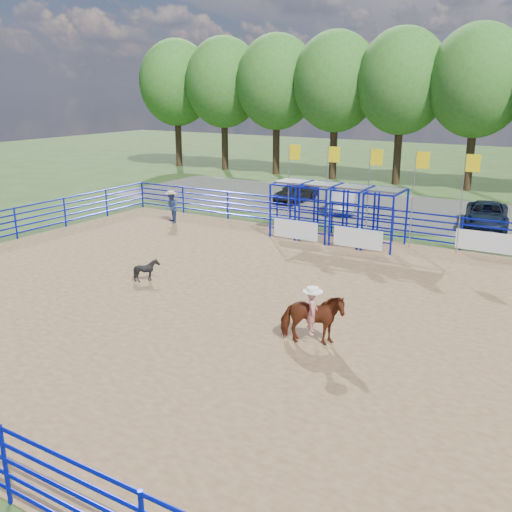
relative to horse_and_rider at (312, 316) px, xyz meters
name	(u,v)px	position (x,y,z in m)	size (l,w,h in m)	color
ground	(289,312)	(-1.62, 1.77, -0.84)	(120.00, 120.00, 0.00)	#375421
arena_dirt	(289,312)	(-1.62, 1.77, -0.83)	(30.00, 20.00, 0.02)	olive
gravel_strip	(432,214)	(-1.62, 18.77, -0.83)	(40.00, 10.00, 0.01)	slate
horse_and_rider	(312,316)	(0.00, 0.00, 0.00)	(1.91, 1.37, 2.24)	#5D2612
calf	(147,270)	(-7.38, 1.71, -0.40)	(0.67, 0.75, 0.83)	black
spectator_cowboy	(171,207)	(-12.60, 9.52, 0.01)	(0.97, 0.95, 1.63)	navy
car_a	(296,191)	(-9.78, 18.09, -0.18)	(1.53, 3.80, 1.29)	black
car_b	(343,200)	(-6.11, 16.78, -0.17)	(1.38, 3.97, 1.31)	#95979D
car_c	(486,215)	(1.50, 17.02, -0.21)	(2.04, 4.42, 1.23)	black
perimeter_fence	(290,289)	(-1.62, 1.77, -0.09)	(30.10, 20.10, 1.50)	#0810AF
chute_assembly	(344,215)	(-3.52, 10.61, 0.42)	(19.32, 2.41, 4.20)	#0810AF
treeline	(478,75)	(-1.62, 27.77, 6.70)	(56.40, 6.40, 11.24)	#3F2B19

